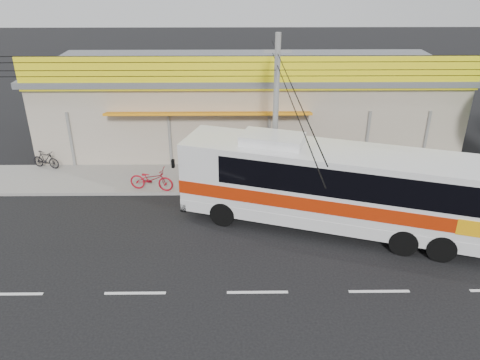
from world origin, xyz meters
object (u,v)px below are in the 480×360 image
object	(u,v)px
coach_bus	(339,184)
utility_pole	(277,65)
motorbike_red	(151,179)
motorbike_dark	(46,160)

from	to	relation	value
coach_bus	utility_pole	distance (m)	5.34
motorbike_red	utility_pole	world-z (taller)	utility_pole
motorbike_red	motorbike_dark	bearing A→B (deg)	76.55
motorbike_red	coach_bus	bearing A→B (deg)	-101.77
motorbike_red	utility_pole	size ratio (longest dim) A/B	0.06
motorbike_dark	utility_pole	xyz separation A→B (m)	(11.34, -3.05, 5.37)
motorbike_red	motorbike_dark	xyz separation A→B (m)	(-5.78, 2.55, -0.09)
motorbike_red	motorbike_dark	distance (m)	6.31
motorbike_red	motorbike_dark	world-z (taller)	motorbike_red
coach_bus	motorbike_red	xyz separation A→B (m)	(-7.86, 3.20, -1.29)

